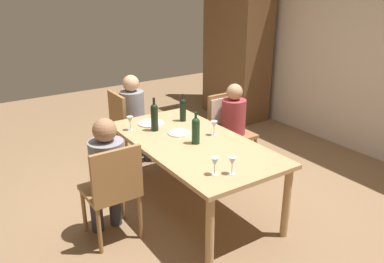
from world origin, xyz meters
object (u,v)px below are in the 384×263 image
Objects in this scene: chair_far_left at (227,121)px; wine_glass_centre at (215,163)px; wine_glass_near_left at (232,162)px; handbag at (159,146)px; person_man_guest at (134,112)px; wine_bottle_dark_red at (183,109)px; wine_glass_near_right at (130,120)px; dinner_plate_host at (151,123)px; chair_near at (113,187)px; person_woman_host at (107,169)px; chair_left_end at (127,123)px; wine_bottle_tall_green at (154,116)px; dining_table at (192,148)px; wine_glass_far at (214,125)px; person_man_bearded at (235,122)px; armoire_cabinet at (237,51)px; dinner_plate_guest_left at (179,133)px; wine_bottle_short_olive at (196,130)px.

wine_glass_centre is (1.23, -1.11, 0.24)m from chair_far_left.
wine_glass_near_left is 0.53× the size of handbag.
person_man_guest is 3.67× the size of wine_bottle_dark_red.
dinner_plate_host is (-0.05, 0.27, -0.10)m from wine_glass_near_right.
chair_near is at bearing -133.13° from wine_glass_centre.
person_woman_host reaches higher than chair_far_left.
chair_left_end is 2.62× the size of wine_bottle_tall_green.
wine_glass_centre is at bearing -4.26° from chair_left_end.
wine_glass_far reaches higher than dining_table.
wine_bottle_tall_green is at bearing -11.96° from person_man_guest.
chair_near is 3.01× the size of wine_bottle_dark_red.
wine_glass_near_right is (-0.06, -0.61, -0.03)m from wine_bottle_dark_red.
chair_left_end is at bearing 175.74° from wine_glass_centre.
wine_glass_centre is 1.29m from wine_glass_near_right.
wine_glass_near_left is 0.14m from wine_glass_centre.
person_man_bearded is at bearing 134.35° from wine_glass_centre.
armoire_cabinet is 2.90m from dinner_plate_guest_left.
wine_glass_centre is 1.34m from dinner_plate_host.
chair_far_left reaches higher than wine_glass_far.
wine_bottle_dark_red is (0.01, -0.63, 0.27)m from chair_far_left.
dining_table is 6.81× the size of dinner_plate_host.
wine_glass_near_left is at bearing -3.80° from person_man_guest.
person_man_guest is 2.03m from wine_glass_centre.
wine_bottle_tall_green is (-0.05, -1.03, 0.25)m from person_man_bearded.
person_man_guest is at bearing -47.69° from person_man_bearded.
wine_glass_centre is at bearing 44.35° from person_man_bearded.
dinner_plate_guest_left is (-0.92, 0.24, -0.10)m from wine_glass_centre.
dinner_plate_guest_left is (-0.24, 0.00, 0.08)m from dining_table.
dining_table is at bearing 5.73° from chair_near.
dining_table is 12.73× the size of wine_glass_centre.
armoire_cabinet is at bearing 119.01° from wine_glass_near_right.
wine_bottle_tall_green is at bearing -160.69° from dining_table.
handbag is (-0.93, -0.52, -0.52)m from person_man_bearded.
wine_bottle_dark_red is at bearing 22.64° from chair_left_end.
wine_glass_far is (0.59, 0.64, 0.00)m from wine_glass_near_right.
dining_table is at bearing -23.93° from wine_bottle_dark_red.
wine_glass_near_left is (0.77, 0.76, 0.18)m from person_woman_host.
chair_near is 0.82× the size of person_woman_host.
wine_glass_near_left is at bearing -41.05° from chair_near.
person_woman_host is at bearing 12.18° from person_man_bearded.
person_man_bearded is (0.15, 0.00, 0.04)m from chair_far_left.
chair_far_left is at bearing 84.03° from dinner_plate_host.
chair_left_end is at bearing -176.25° from wine_bottle_short_olive.
dinner_plate_host is (1.40, -2.34, -0.36)m from armoire_cabinet.
dining_table is 0.87m from person_woman_host.
person_woman_host is 4.05× the size of dinner_plate_host.
dining_table is at bearing 3.76° from chair_left_end.
wine_glass_far is at bearing 143.66° from wine_glass_centre.
person_woman_host is at bearing -138.12° from wine_glass_centre.
person_man_guest is (-0.93, -0.84, 0.02)m from person_man_bearded.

